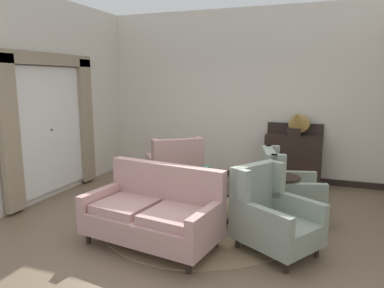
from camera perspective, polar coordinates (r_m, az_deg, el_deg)
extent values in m
plane|color=brown|center=(5.03, 0.21, -13.40)|extent=(8.13, 8.13, 0.00)
cube|color=silver|center=(7.41, 7.90, 7.69)|extent=(5.86, 0.08, 3.39)
cube|color=silver|center=(6.83, -20.40, 6.93)|extent=(0.08, 4.06, 3.39)
cube|color=black|center=(7.60, 7.51, -4.74)|extent=(5.70, 0.03, 0.12)
cylinder|color=#847051|center=(5.29, 1.33, -12.11)|extent=(2.77, 2.77, 0.01)
cube|color=silver|center=(6.58, -21.58, 2.11)|extent=(0.03, 1.46, 2.03)
cube|color=white|center=(6.57, -21.46, 2.10)|extent=(0.02, 1.54, 2.11)
cube|color=white|center=(6.57, -21.44, 2.10)|extent=(0.02, 0.04, 2.03)
cube|color=white|center=(6.57, -21.44, 2.10)|extent=(0.02, 1.46, 0.04)
cube|color=gray|center=(5.89, -27.01, 1.31)|extent=(0.10, 0.32, 2.33)
cube|color=gray|center=(7.24, -16.49, 3.49)|extent=(0.10, 0.32, 2.33)
cube|color=gray|center=(6.50, -21.86, 12.41)|extent=(0.10, 2.14, 0.20)
cylinder|color=black|center=(5.09, 2.36, -7.10)|extent=(0.84, 0.84, 0.04)
cylinder|color=black|center=(5.17, 2.34, -9.57)|extent=(0.10, 0.10, 0.43)
cube|color=black|center=(5.22, 4.76, -12.09)|extent=(0.29, 0.10, 0.07)
cube|color=black|center=(5.45, 1.94, -11.06)|extent=(0.18, 0.28, 0.07)
cube|color=black|center=(5.14, 0.27, -12.44)|extent=(0.22, 0.26, 0.07)
cylinder|color=#4C7A66|center=(5.06, 2.34, -6.86)|extent=(0.10, 0.10, 0.02)
ellipsoid|color=#4C7A66|center=(5.03, 2.34, -5.68)|extent=(0.18, 0.18, 0.19)
cylinder|color=#4C7A66|center=(4.99, 2.36, -4.10)|extent=(0.09, 0.09, 0.09)
torus|color=#4C7A66|center=(4.98, 2.36, -3.57)|extent=(0.14, 0.14, 0.02)
cube|color=tan|center=(4.51, -6.51, -12.53)|extent=(1.75, 1.08, 0.27)
cube|color=tan|center=(4.64, -4.11, -6.44)|extent=(1.64, 0.39, 0.55)
cube|color=tan|center=(4.62, -10.54, -9.61)|extent=(0.75, 0.73, 0.10)
cube|color=tan|center=(4.22, -2.83, -11.38)|extent=(0.75, 0.73, 0.10)
cube|color=tan|center=(4.85, -14.35, -8.14)|extent=(0.22, 0.74, 0.20)
cube|color=tan|center=(4.01, 2.09, -11.77)|extent=(0.22, 0.74, 0.20)
cylinder|color=black|center=(4.79, -16.13, -14.16)|extent=(0.06, 0.06, 0.14)
cylinder|color=black|center=(3.99, -0.54, -18.93)|extent=(0.06, 0.06, 0.14)
cylinder|color=black|center=(5.24, -10.81, -11.73)|extent=(0.06, 0.06, 0.14)
cylinder|color=black|center=(4.53, 3.83, -15.24)|extent=(0.06, 0.06, 0.14)
cube|color=gray|center=(5.44, 15.46, -8.74)|extent=(0.98, 0.92, 0.28)
cube|color=gray|center=(5.26, 12.02, -4.15)|extent=(0.32, 0.75, 0.61)
cube|color=gray|center=(4.95, 13.49, -4.25)|extent=(0.22, 0.15, 0.46)
cube|color=gray|center=(5.56, 12.61, -2.62)|extent=(0.22, 0.15, 0.46)
cube|color=gray|center=(5.07, 16.76, -7.19)|extent=(0.72, 0.28, 0.22)
cube|color=gray|center=(5.67, 15.54, -5.28)|extent=(0.72, 0.28, 0.22)
cylinder|color=black|center=(5.32, 19.47, -11.85)|extent=(0.06, 0.06, 0.14)
cylinder|color=black|center=(5.84, 18.12, -9.75)|extent=(0.06, 0.06, 0.14)
cylinder|color=black|center=(5.20, 12.21, -11.99)|extent=(0.06, 0.06, 0.14)
cylinder|color=black|center=(5.73, 11.55, -9.82)|extent=(0.06, 0.06, 0.14)
cube|color=tan|center=(6.42, -2.89, -5.28)|extent=(1.18, 1.17, 0.32)
cube|color=tan|center=(5.99, -2.11, -1.96)|extent=(0.77, 0.63, 0.58)
cube|color=tan|center=(6.17, 1.05, -0.93)|extent=(0.20, 0.22, 0.44)
cube|color=tan|center=(5.98, -5.85, -1.35)|extent=(0.20, 0.22, 0.44)
cube|color=tan|center=(6.50, 0.21, -2.59)|extent=(0.51, 0.63, 0.23)
cube|color=tan|center=(6.32, -6.36, -3.03)|extent=(0.51, 0.63, 0.23)
cylinder|color=black|center=(6.87, -0.74, -6.20)|extent=(0.06, 0.06, 0.14)
cylinder|color=black|center=(6.71, -6.49, -6.67)|extent=(0.06, 0.06, 0.14)
cylinder|color=black|center=(6.28, 1.00, -7.80)|extent=(0.06, 0.06, 0.14)
cylinder|color=black|center=(6.10, -5.29, -8.39)|extent=(0.06, 0.06, 0.14)
cube|color=gray|center=(4.43, 13.30, -13.21)|extent=(1.13, 1.08, 0.26)
cube|color=gray|center=(4.51, 9.85, -6.84)|extent=(0.50, 0.69, 0.60)
cube|color=gray|center=(4.21, 7.92, -7.00)|extent=(0.22, 0.19, 0.45)
cube|color=gray|center=(4.66, 13.29, -5.48)|extent=(0.22, 0.19, 0.45)
cube|color=gray|center=(4.09, 11.20, -11.46)|extent=(0.71, 0.50, 0.23)
cube|color=gray|center=(4.55, 16.43, -9.40)|extent=(0.71, 0.50, 0.23)
cylinder|color=black|center=(4.12, 14.68, -18.28)|extent=(0.06, 0.06, 0.14)
cylinder|color=black|center=(4.54, 19.18, -15.73)|extent=(0.06, 0.06, 0.14)
cylinder|color=black|center=(4.54, 7.21, -15.23)|extent=(0.06, 0.06, 0.14)
cylinder|color=black|center=(4.92, 11.98, -13.28)|extent=(0.06, 0.06, 0.14)
cylinder|color=black|center=(5.17, 14.43, -5.19)|extent=(0.44, 0.44, 0.03)
cylinder|color=black|center=(5.27, 14.27, -8.78)|extent=(0.07, 0.07, 0.65)
cylinder|color=black|center=(5.38, 14.12, -11.88)|extent=(0.29, 0.29, 0.04)
cube|color=black|center=(7.11, 15.72, -2.12)|extent=(1.04, 0.41, 0.88)
cube|color=black|center=(7.20, 16.05, 2.40)|extent=(1.04, 0.04, 0.20)
cube|color=black|center=(7.12, 11.63, -5.99)|extent=(0.06, 0.06, 0.10)
cube|color=black|center=(7.06, 19.27, -6.51)|extent=(0.06, 0.06, 0.10)
cube|color=black|center=(7.42, 11.99, -5.34)|extent=(0.06, 0.06, 0.10)
cube|color=black|center=(7.36, 19.31, -5.83)|extent=(0.06, 0.06, 0.10)
cube|color=black|center=(7.00, 15.91, 1.92)|extent=(0.24, 0.24, 0.14)
cone|color=#B28942|center=(6.89, 16.46, 3.85)|extent=(0.45, 0.56, 0.53)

